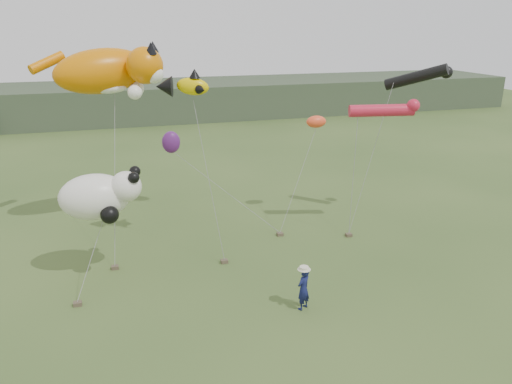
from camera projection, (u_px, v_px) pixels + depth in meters
ground at (290, 308)px, 20.04m from camera, size 120.00×120.00×0.00m
headland at (134, 102)px, 59.10m from camera, size 90.00×13.00×4.00m
festival_attendant at (303, 289)px, 19.69m from camera, size 0.78×0.70×1.78m
sandbag_anchors at (219, 258)px, 24.11m from camera, size 13.99×4.53×0.17m
cat_kite at (112, 71)px, 24.87m from camera, size 6.49×3.65×2.78m
fish_kite at (182, 86)px, 22.47m from camera, size 2.54×1.67×1.25m
tube_kites at (405, 93)px, 25.81m from camera, size 5.91×3.19×2.61m
panda_kite at (100, 196)px, 21.32m from camera, size 3.51×2.27×2.18m
misc_kites at (219, 135)px, 28.85m from camera, size 8.77×4.35×2.46m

